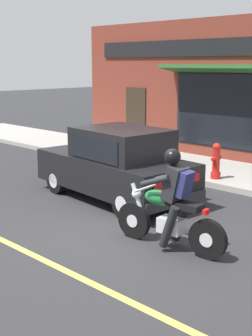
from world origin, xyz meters
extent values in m
plane|color=#2B2B2D|center=(0.00, 0.00, 0.00)|extent=(80.00, 80.00, 0.00)
cube|color=#9E9B93|center=(4.76, 3.00, 0.07)|extent=(2.60, 22.00, 0.14)
cube|color=maroon|center=(6.31, 2.62, 2.10)|extent=(0.50, 9.97, 4.20)
cube|color=black|center=(6.04, 1.37, 1.55)|extent=(0.04, 4.19, 2.10)
cube|color=black|center=(6.06, 1.37, 1.55)|extent=(0.02, 4.38, 2.20)
cube|color=#2D2319|center=(6.04, 5.36, 1.05)|extent=(0.04, 0.90, 2.10)
cube|color=#235623|center=(5.71, 1.37, 2.75)|extent=(0.81, 4.78, 0.24)
cube|color=black|center=(6.03, 2.62, 3.35)|extent=(0.06, 8.47, 0.50)
cylinder|color=black|center=(-0.17, -0.45, 0.31)|extent=(0.16, 0.63, 0.62)
cylinder|color=silver|center=(-0.17, -0.45, 0.31)|extent=(0.14, 0.23, 0.22)
cylinder|color=black|center=(-0.03, -1.84, 0.31)|extent=(0.16, 0.63, 0.62)
cylinder|color=silver|center=(-0.03, -1.84, 0.31)|extent=(0.14, 0.23, 0.22)
cube|color=silver|center=(-0.09, -1.20, 0.39)|extent=(0.32, 0.43, 0.24)
ellipsoid|color=#196B33|center=(-0.12, -0.95, 0.80)|extent=(0.35, 0.55, 0.24)
cube|color=black|center=(-0.07, -1.43, 0.76)|extent=(0.32, 0.58, 0.10)
cylinder|color=silver|center=(-0.16, -0.55, 0.62)|extent=(0.10, 0.33, 0.68)
cylinder|color=silver|center=(-0.15, -0.67, 0.91)|extent=(0.56, 0.10, 0.04)
sphere|color=silver|center=(-0.16, -0.50, 0.79)|extent=(0.16, 0.16, 0.16)
cylinder|color=silver|center=(0.11, -1.58, 0.29)|extent=(0.14, 0.56, 0.08)
cube|color=red|center=(-0.03, -1.79, 0.73)|extent=(0.13, 0.07, 0.08)
cylinder|color=black|center=(-0.27, -1.29, 0.43)|extent=(0.17, 0.36, 0.71)
cylinder|color=black|center=(0.09, -1.25, 0.43)|extent=(0.17, 0.36, 0.71)
cube|color=#232328|center=(-0.09, -1.25, 1.08)|extent=(0.37, 0.36, 0.57)
cylinder|color=#232328|center=(-0.31, -1.03, 1.12)|extent=(0.14, 0.53, 0.26)
cylinder|color=#232328|center=(0.09, -0.99, 1.12)|extent=(0.14, 0.53, 0.26)
sphere|color=black|center=(-0.10, -1.19, 1.49)|extent=(0.26, 0.26, 0.26)
cube|color=navy|center=(-0.07, -1.41, 1.10)|extent=(0.30, 0.27, 0.42)
cylinder|color=black|center=(0.64, 2.75, 0.30)|extent=(0.23, 0.61, 0.60)
cylinder|color=silver|center=(0.64, 2.75, 0.30)|extent=(0.23, 0.35, 0.33)
cylinder|color=black|center=(2.08, 2.62, 0.30)|extent=(0.23, 0.61, 0.60)
cylinder|color=silver|center=(2.08, 2.62, 0.30)|extent=(0.23, 0.35, 0.33)
cylinder|color=black|center=(0.43, 0.36, 0.30)|extent=(0.23, 0.61, 0.60)
cylinder|color=silver|center=(0.43, 0.36, 0.30)|extent=(0.23, 0.35, 0.33)
cylinder|color=black|center=(1.86, 0.23, 0.30)|extent=(0.23, 0.61, 0.60)
cylinder|color=silver|center=(1.86, 0.23, 0.30)|extent=(0.23, 0.35, 0.33)
cube|color=black|center=(1.25, 1.49, 0.60)|extent=(1.96, 3.83, 0.70)
cube|color=black|center=(1.23, 1.24, 1.24)|extent=(1.60, 2.02, 0.66)
cube|color=black|center=(1.31, 2.10, 1.19)|extent=(1.35, 0.47, 0.51)
cube|color=black|center=(0.51, 1.30, 1.22)|extent=(0.17, 1.52, 0.46)
cube|color=black|center=(1.95, 1.17, 1.22)|extent=(0.17, 1.52, 0.46)
cube|color=silver|center=(0.91, 3.38, 0.72)|extent=(0.24, 0.06, 0.14)
cube|color=red|center=(0.58, -0.32, 0.74)|extent=(0.20, 0.06, 0.16)
cube|color=silver|center=(1.93, 3.29, 0.72)|extent=(0.24, 0.06, 0.14)
cube|color=red|center=(1.59, -0.41, 0.74)|extent=(0.20, 0.06, 0.16)
cube|color=#28282B|center=(1.42, 3.31, 0.35)|extent=(1.61, 0.26, 0.20)
cube|color=#28282B|center=(1.09, -0.34, 0.35)|extent=(1.61, 0.26, 0.20)
cylinder|color=red|center=(3.86, 0.62, 0.22)|extent=(0.24, 0.24, 0.16)
cylinder|color=red|center=(3.86, 0.62, 0.59)|extent=(0.18, 0.18, 0.58)
sphere|color=red|center=(3.86, 0.62, 0.92)|extent=(0.20, 0.20, 0.20)
cylinder|color=red|center=(3.73, 0.62, 0.64)|extent=(0.10, 0.08, 0.08)
cylinder|color=red|center=(3.99, 0.62, 0.64)|extent=(0.10, 0.08, 0.08)
cylinder|color=#2D2D33|center=(4.46, 4.12, 0.59)|extent=(0.52, 0.52, 0.90)
cylinder|color=black|center=(4.46, 4.12, 1.08)|extent=(0.56, 0.56, 0.08)
camera|label=1|loc=(-5.61, -5.60, 2.88)|focal=50.00mm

